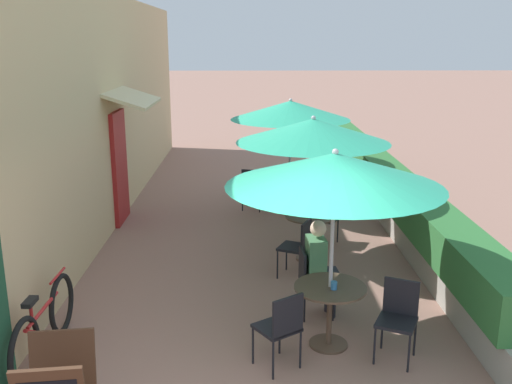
# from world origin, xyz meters

# --- Properties ---
(cafe_facade_wall) EXTENTS (0.98, 13.94, 4.20)m
(cafe_facade_wall) POSITION_xyz_m (-2.54, 6.83, 2.09)
(cafe_facade_wall) COLOR #D6B784
(cafe_facade_wall) RESTS_ON ground_plane
(planter_hedge) EXTENTS (0.60, 12.94, 1.01)m
(planter_hedge) POSITION_xyz_m (2.75, 6.87, 0.54)
(planter_hedge) COLOR gray
(planter_hedge) RESTS_ON ground_plane
(patio_table_near) EXTENTS (0.81, 0.81, 0.72)m
(patio_table_near) POSITION_xyz_m (0.94, 1.61, 0.54)
(patio_table_near) COLOR brown
(patio_table_near) RESTS_ON ground_plane
(patio_umbrella_near) EXTENTS (2.32, 2.32, 2.28)m
(patio_umbrella_near) POSITION_xyz_m (0.94, 1.61, 2.05)
(patio_umbrella_near) COLOR #B7B7BC
(patio_umbrella_near) RESTS_ON ground_plane
(cafe_chair_near_left) EXTENTS (0.53, 0.53, 0.87)m
(cafe_chair_near_left) POSITION_xyz_m (1.64, 1.35, 0.52)
(cafe_chair_near_left) COLOR black
(cafe_chair_near_left) RESTS_ON ground_plane
(cafe_chair_near_right) EXTENTS (0.43, 0.43, 0.87)m
(cafe_chair_near_right) POSITION_xyz_m (0.80, 2.34, 0.52)
(cafe_chair_near_right) COLOR black
(cafe_chair_near_right) RESTS_ON ground_plane
(seated_patron_near_right) EXTENTS (0.42, 0.36, 1.25)m
(seated_patron_near_right) POSITION_xyz_m (0.91, 2.35, 0.69)
(seated_patron_near_right) COLOR #23232D
(seated_patron_near_right) RESTS_ON ground_plane
(cafe_chair_near_back) EXTENTS (0.56, 0.56, 0.87)m
(cafe_chair_near_back) POSITION_xyz_m (0.36, 1.12, 0.52)
(cafe_chair_near_back) COLOR black
(cafe_chair_near_back) RESTS_ON ground_plane
(coffee_cup_near) EXTENTS (0.07, 0.07, 0.09)m
(coffee_cup_near) POSITION_xyz_m (0.96, 1.53, 0.77)
(coffee_cup_near) COLOR teal
(coffee_cup_near) RESTS_ON patio_table_near
(patio_table_mid) EXTENTS (0.81, 0.81, 0.72)m
(patio_table_mid) POSITION_xyz_m (1.00, 4.24, 0.54)
(patio_table_mid) COLOR brown
(patio_table_mid) RESTS_ON ground_plane
(patio_umbrella_mid) EXTENTS (2.32, 2.32, 2.28)m
(patio_umbrella_mid) POSITION_xyz_m (1.00, 4.24, 2.05)
(patio_umbrella_mid) COLOR #B7B7BC
(patio_umbrella_mid) RESTS_ON ground_plane
(cafe_chair_mid_left) EXTENTS (0.53, 0.53, 0.87)m
(cafe_chair_mid_left) POSITION_xyz_m (0.75, 3.53, 0.52)
(cafe_chair_mid_left) COLOR black
(cafe_chair_mid_left) RESTS_ON ground_plane
(cafe_chair_mid_right) EXTENTS (0.53, 0.53, 0.87)m
(cafe_chair_mid_right) POSITION_xyz_m (1.25, 4.95, 0.52)
(cafe_chair_mid_right) COLOR black
(cafe_chair_mid_right) RESTS_ON ground_plane
(coffee_cup_mid) EXTENTS (0.07, 0.07, 0.09)m
(coffee_cup_mid) POSITION_xyz_m (0.87, 4.28, 0.77)
(coffee_cup_mid) COLOR white
(coffee_cup_mid) RESTS_ON patio_table_mid
(patio_table_far) EXTENTS (0.81, 0.81, 0.72)m
(patio_table_far) POSITION_xyz_m (0.84, 6.79, 0.54)
(patio_table_far) COLOR brown
(patio_table_far) RESTS_ON ground_plane
(patio_umbrella_far) EXTENTS (2.32, 2.32, 2.28)m
(patio_umbrella_far) POSITION_xyz_m (0.84, 6.79, 2.05)
(patio_umbrella_far) COLOR #B7B7BC
(patio_umbrella_far) RESTS_ON ground_plane
(cafe_chair_far_left) EXTENTS (0.49, 0.49, 0.87)m
(cafe_chair_far_left) POSITION_xyz_m (1.58, 6.67, 0.52)
(cafe_chair_far_left) COLOR black
(cafe_chair_far_left) RESTS_ON ground_plane
(cafe_chair_far_right) EXTENTS (0.49, 0.49, 0.87)m
(cafe_chair_far_right) POSITION_xyz_m (0.11, 6.92, 0.52)
(cafe_chair_far_right) COLOR black
(cafe_chair_far_right) RESTS_ON ground_plane
(coffee_cup_far) EXTENTS (0.07, 0.07, 0.09)m
(coffee_cup_far) POSITION_xyz_m (0.91, 6.89, 0.77)
(coffee_cup_far) COLOR #232328
(coffee_cup_far) RESTS_ON patio_table_far
(bicycle_leaning) EXTENTS (0.12, 1.79, 0.81)m
(bicycle_leaning) POSITION_xyz_m (-2.20, 1.42, 0.37)
(bicycle_leaning) COLOR black
(bicycle_leaning) RESTS_ON ground_plane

